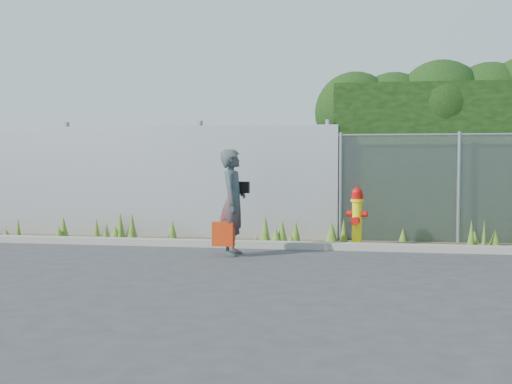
{
  "coord_description": "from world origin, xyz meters",
  "views": [
    {
      "loc": [
        1.47,
        -9.17,
        1.56
      ],
      "look_at": [
        -0.3,
        1.4,
        1.0
      ],
      "focal_mm": 45.0,
      "sensor_mm": 36.0,
      "label": 1
    }
  ],
  "objects": [
    {
      "name": "weed_strip",
      "position": [
        -0.03,
        2.47,
        0.14
      ],
      "size": [
        16.0,
        1.33,
        0.54
      ],
      "color": "brown",
      "rests_on": "ground"
    },
    {
      "name": "woman",
      "position": [
        -0.6,
        0.92,
        0.86
      ],
      "size": [
        0.41,
        0.62,
        1.71
      ],
      "primitive_type": "imported",
      "rotation": [
        0.0,
        0.0,
        1.57
      ],
      "color": "#106A67",
      "rests_on": "ground"
    },
    {
      "name": "curb",
      "position": [
        0.0,
        1.8,
        0.06
      ],
      "size": [
        16.0,
        0.22,
        0.12
      ],
      "primitive_type": "cube",
      "color": "gray",
      "rests_on": "ground"
    },
    {
      "name": "ground",
      "position": [
        0.0,
        0.0,
        0.0
      ],
      "size": [
        80.0,
        80.0,
        0.0
      ],
      "primitive_type": "plane",
      "color": "#363638",
      "rests_on": "ground"
    },
    {
      "name": "fire_hydrant",
      "position": [
        1.37,
        2.17,
        0.52
      ],
      "size": [
        0.36,
        0.32,
        1.08
      ],
      "rotation": [
        0.0,
        0.0,
        -0.21
      ],
      "color": "yellow",
      "rests_on": "ground"
    },
    {
      "name": "red_tote_bag",
      "position": [
        -0.71,
        0.7,
        0.37
      ],
      "size": [
        0.35,
        0.13,
        0.46
      ],
      "rotation": [
        0.0,
        0.0,
        -0.09
      ],
      "color": "red"
    },
    {
      "name": "black_shoulder_bag",
      "position": [
        -0.48,
        1.04,
        1.09
      ],
      "size": [
        0.25,
        0.1,
        0.19
      ],
      "rotation": [
        0.0,
        0.0,
        -0.04
      ],
      "color": "black"
    },
    {
      "name": "corrugated_fence",
      "position": [
        -3.25,
        3.01,
        1.1
      ],
      "size": [
        8.5,
        0.21,
        2.3
      ],
      "color": "#B7B8BE",
      "rests_on": "ground"
    }
  ]
}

